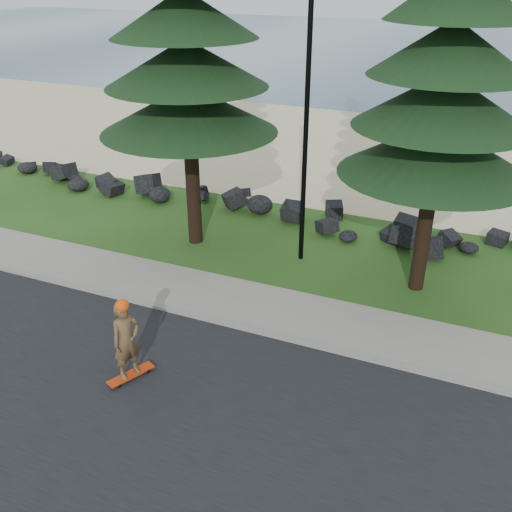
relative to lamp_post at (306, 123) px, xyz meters
The scene contains 9 objects.
ground 5.23m from the lamp_post, 90.00° to the right, with size 160.00×160.00×0.00m, color #244C17.
road 8.74m from the lamp_post, 90.00° to the right, with size 160.00×7.00×0.02m, color black.
kerb 5.79m from the lamp_post, 90.00° to the right, with size 160.00×0.20×0.10m, color gray.
sidewalk 5.08m from the lamp_post, 90.00° to the right, with size 160.00×2.00×0.08m, color gray.
beach_sand 12.03m from the lamp_post, 90.00° to the left, with size 160.00×15.00×0.01m, color beige.
ocean 47.98m from the lamp_post, 90.00° to the left, with size 160.00×58.00×0.01m, color #3B5770.
seawall_boulders 4.78m from the lamp_post, 90.00° to the left, with size 60.00×2.40×1.10m, color black, non-canonical shape.
lamp_post is the anchor object (origin of this frame).
skateboarder 7.60m from the lamp_post, 103.01° to the right, with size 0.68×1.08×1.98m.
Camera 1 is at (4.74, -11.44, 8.09)m, focal length 40.00 mm.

